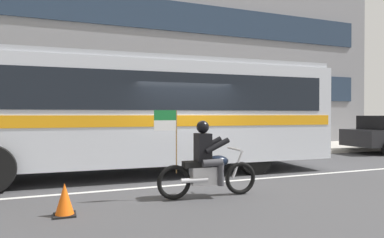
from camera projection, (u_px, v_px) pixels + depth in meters
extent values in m
plane|color=#3D3D3F|center=(185.00, 180.00, 8.78)|extent=(60.00, 60.00, 0.00)
cube|color=#B7B2A8|center=(142.00, 155.00, 13.54)|extent=(28.00, 3.80, 0.15)
cube|color=silver|center=(194.00, 184.00, 8.22)|extent=(26.60, 0.14, 0.01)
cube|color=gray|center=(130.00, 53.00, 15.62)|extent=(28.00, 0.80, 9.03)
cube|color=#233347|center=(132.00, 82.00, 15.23)|extent=(25.76, 0.10, 1.40)
cube|color=#233347|center=(132.00, 11.00, 15.19)|extent=(25.76, 0.10, 1.40)
cube|color=silver|center=(138.00, 113.00, 9.53)|extent=(11.21, 3.01, 2.70)
cube|color=black|center=(138.00, 94.00, 9.52)|extent=(10.33, 3.02, 0.96)
cube|color=orange|center=(138.00, 120.00, 9.53)|extent=(10.99, 3.03, 0.28)
cube|color=#ADB1BA|center=(138.00, 63.00, 9.51)|extent=(10.98, 2.87, 0.16)
cylinder|color=black|center=(254.00, 156.00, 9.55)|extent=(1.04, 0.30, 1.04)
torus|color=black|center=(240.00, 178.00, 7.15)|extent=(0.69, 0.13, 0.69)
torus|color=black|center=(174.00, 182.00, 6.70)|extent=(0.69, 0.13, 0.69)
cube|color=silver|center=(206.00, 175.00, 6.91)|extent=(0.65, 0.31, 0.36)
ellipsoid|color=black|center=(217.00, 161.00, 6.98)|extent=(0.49, 0.31, 0.24)
cube|color=black|center=(197.00, 164.00, 6.84)|extent=(0.57, 0.29, 0.12)
cylinder|color=silver|center=(238.00, 164.00, 7.13)|extent=(0.28, 0.07, 0.58)
cylinder|color=silver|center=(234.00, 149.00, 7.10)|extent=(0.07, 0.64, 0.04)
cylinder|color=silver|center=(195.00, 180.00, 6.66)|extent=(0.55, 0.12, 0.09)
cube|color=black|center=(203.00, 147.00, 6.88)|extent=(0.30, 0.37, 0.56)
sphere|color=black|center=(203.00, 127.00, 6.87)|extent=(0.26, 0.26, 0.26)
cylinder|color=#38383D|center=(206.00, 160.00, 7.10)|extent=(0.43, 0.17, 0.15)
cylinder|color=#38383D|center=(214.00, 171.00, 7.16)|extent=(0.13, 0.13, 0.46)
cylinder|color=#38383D|center=(212.00, 163.00, 6.75)|extent=(0.43, 0.17, 0.15)
cylinder|color=#38383D|center=(221.00, 174.00, 6.81)|extent=(0.13, 0.13, 0.46)
cylinder|color=black|center=(210.00, 144.00, 7.14)|extent=(0.52, 0.14, 0.32)
cylinder|color=black|center=(217.00, 146.00, 6.76)|extent=(0.52, 0.14, 0.32)
cylinder|color=olive|center=(176.00, 142.00, 6.70)|extent=(0.02, 0.02, 1.25)
cube|color=#197233|center=(165.00, 115.00, 6.63)|extent=(0.44, 0.04, 0.20)
cube|color=white|center=(165.00, 125.00, 6.63)|extent=(0.44, 0.04, 0.20)
cylinder|color=gold|center=(181.00, 147.00, 12.89)|extent=(0.22, 0.22, 0.58)
sphere|color=gold|center=(181.00, 138.00, 12.89)|extent=(0.20, 0.20, 0.20)
cylinder|color=gold|center=(182.00, 147.00, 12.76)|extent=(0.09, 0.10, 0.09)
cone|color=#EA590F|center=(65.00, 199.00, 5.63)|extent=(0.32, 0.32, 0.55)
cube|color=black|center=(65.00, 215.00, 5.64)|extent=(0.36, 0.36, 0.03)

